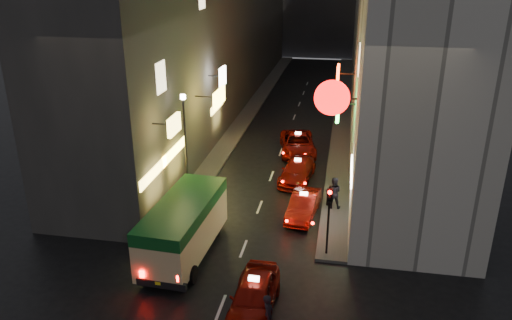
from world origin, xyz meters
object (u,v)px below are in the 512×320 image
Objects in this scene: taxi_near at (254,294)px; minibus at (184,222)px; pedestrian_crossing at (268,312)px; traffic_light at (329,206)px; lamp_post at (185,141)px.

minibus is at bearing 138.72° from taxi_near.
minibus is 5.35m from taxi_near.
pedestrian_crossing is (0.75, -1.08, 0.08)m from taxi_near.
traffic_light reaches higher than pedestrian_crossing.
lamp_post is at bearing 121.72° from taxi_near.
taxi_near is 2.89× the size of pedestrian_crossing.
lamp_post is at bearing 33.06° from pedestrian_crossing.
taxi_near is (3.96, -3.48, -0.90)m from minibus.
taxi_near is 5.51m from traffic_light.
taxi_near is at bearing 35.63° from pedestrian_crossing.
pedestrian_crossing is at bearing -108.77° from traffic_light.
lamp_post reaches higher than minibus.
minibus is at bearing -73.84° from lamp_post.
traffic_light is 9.42m from lamp_post.
taxi_near reaches higher than pedestrian_crossing.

